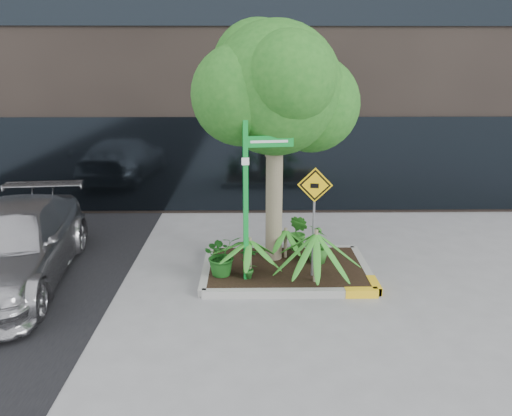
{
  "coord_description": "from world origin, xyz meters",
  "views": [
    {
      "loc": [
        -0.54,
        -9.04,
        4.1
      ],
      "look_at": [
        -0.4,
        0.2,
        1.4
      ],
      "focal_mm": 35.0,
      "sensor_mm": 36.0,
      "label": 1
    }
  ],
  "objects_px": {
    "cattle_sign": "(314,204)",
    "parked_car": "(11,246)",
    "street_sign_post": "(248,186)",
    "tree": "(275,89)"
  },
  "relations": [
    {
      "from": "tree",
      "to": "street_sign_post",
      "type": "distance_m",
      "value": 2.01
    },
    {
      "from": "parked_car",
      "to": "street_sign_post",
      "type": "bearing_deg",
      "value": -7.75
    },
    {
      "from": "street_sign_post",
      "to": "cattle_sign",
      "type": "distance_m",
      "value": 1.28
    },
    {
      "from": "parked_car",
      "to": "cattle_sign",
      "type": "bearing_deg",
      "value": -6.64
    },
    {
      "from": "cattle_sign",
      "to": "street_sign_post",
      "type": "bearing_deg",
      "value": -170.64
    },
    {
      "from": "cattle_sign",
      "to": "parked_car",
      "type": "bearing_deg",
      "value": -174.77
    },
    {
      "from": "street_sign_post",
      "to": "cattle_sign",
      "type": "bearing_deg",
      "value": -4.32
    },
    {
      "from": "street_sign_post",
      "to": "cattle_sign",
      "type": "relative_size",
      "value": 1.49
    },
    {
      "from": "tree",
      "to": "parked_car",
      "type": "bearing_deg",
      "value": -170.49
    },
    {
      "from": "tree",
      "to": "cattle_sign",
      "type": "bearing_deg",
      "value": -52.55
    }
  ]
}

